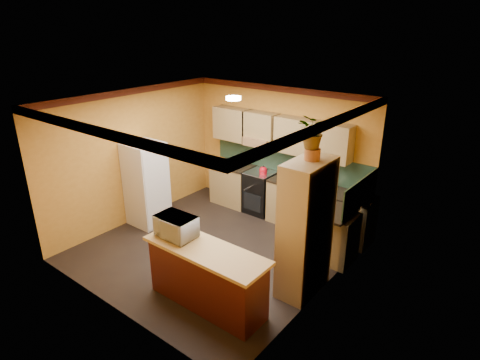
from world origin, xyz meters
name	(u,v)px	position (x,y,z in m)	size (l,w,h in m)	color
room_shell	(223,135)	(0.02, 0.28, 2.09)	(4.24, 4.24, 2.72)	black
base_cabinets_back	(285,200)	(0.39, 1.80, 0.44)	(3.65, 0.60, 0.88)	tan
countertop_back	(286,179)	(0.39, 1.80, 0.90)	(3.65, 0.62, 0.04)	black
stove	(260,192)	(-0.24, 1.80, 0.46)	(0.58, 0.58, 0.91)	black
kettle	(263,170)	(-0.14, 1.75, 1.00)	(0.17, 0.17, 0.18)	red
sink	(321,187)	(1.16, 1.80, 0.94)	(0.48, 0.40, 0.03)	silver
base_cabinets_right	(331,236)	(1.80, 1.02, 0.44)	(0.60, 0.80, 0.88)	tan
countertop_right	(333,212)	(1.80, 1.02, 0.90)	(0.62, 0.80, 0.04)	black
fridge	(146,184)	(-1.75, -0.02, 0.85)	(0.68, 0.66, 1.70)	white
pantry	(306,229)	(1.85, -0.03, 1.05)	(0.48, 0.90, 2.10)	tan
fern_pot	(312,154)	(1.85, 0.02, 2.18)	(0.22, 0.22, 0.16)	#9C5625
fern	(314,132)	(1.85, 0.02, 2.50)	(0.42, 0.37, 0.47)	tan
breakfast_bar	(207,278)	(0.94, -1.20, 0.44)	(1.80, 0.55, 0.88)	#471310
bar_top	(206,250)	(0.94, -1.20, 0.91)	(1.90, 0.65, 0.05)	tan
microwave	(176,226)	(0.35, -1.20, 1.09)	(0.58, 0.40, 0.32)	white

